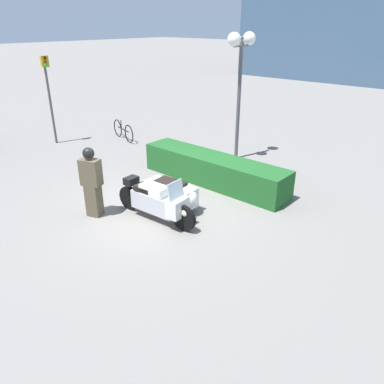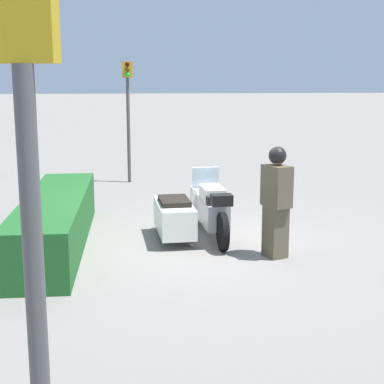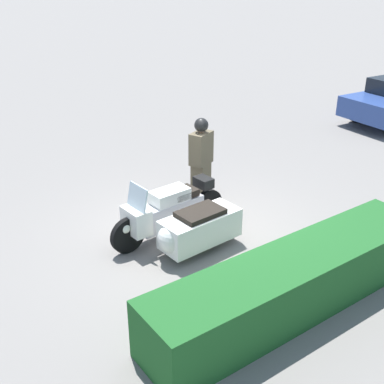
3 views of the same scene
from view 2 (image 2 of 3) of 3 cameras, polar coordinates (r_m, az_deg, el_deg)
ground_plane at (r=9.99m, az=0.85°, el=-5.08°), size 160.00×160.00×0.00m
police_motorcycle at (r=10.35m, az=-0.12°, el=-1.89°), size 2.39×1.25×1.15m
officer_rider at (r=9.19m, az=8.17°, el=-0.72°), size 0.55×0.44×1.75m
hedge_bush_curbside at (r=10.07m, az=-13.10°, el=-2.79°), size 4.72×0.96×0.84m
traffic_light_near at (r=15.52m, az=-6.22°, el=8.55°), size 0.23×0.27×3.14m
traffic_light_far at (r=2.67m, az=-15.07°, el=-3.50°), size 0.23×0.27×3.27m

